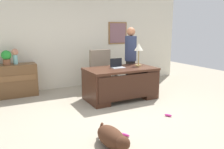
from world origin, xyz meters
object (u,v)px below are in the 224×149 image
at_px(person_standing, 131,58).
at_px(dog_toy_plush, 124,135).
at_px(desk, 121,82).
at_px(dog_toy_bone, 168,115).
at_px(armchair, 103,73).
at_px(dog_lying, 112,138).
at_px(vase_with_flowers, 15,55).
at_px(potted_plant, 6,57).
at_px(credenza, 8,81).
at_px(desk_lamp, 139,48).
at_px(laptop, 117,65).

height_order(person_standing, dog_toy_plush, person_standing).
xyz_separation_m(desk, dog_toy_bone, (0.26, -1.45, -0.39)).
height_order(armchair, dog_lying, armchair).
relative_size(vase_with_flowers, dog_toy_plush, 2.05).
distance_m(armchair, dog_lying, 3.23).
bearing_deg(potted_plant, credenza, -172.93).
bearing_deg(dog_toy_plush, desk_lamp, 51.17).
relative_size(dog_lying, dog_toy_plush, 4.17).
xyz_separation_m(desk, dog_lying, (-1.29, -2.01, -0.26)).
relative_size(person_standing, laptop, 5.45).
xyz_separation_m(person_standing, dog_toy_plush, (-1.60, -2.40, -0.88)).
height_order(desk, laptop, laptop).
distance_m(credenza, dog_lying, 3.66).
bearing_deg(armchair, credenza, 168.20).
bearing_deg(armchair, person_standing, -25.56).
height_order(credenza, vase_with_flowers, vase_with_flowers).
distance_m(armchair, person_standing, 0.88).
relative_size(desk_lamp, dog_toy_bone, 3.90).
height_order(dog_lying, dog_toy_plush, dog_lying).
bearing_deg(person_standing, dog_lying, -126.41).
xyz_separation_m(armchair, desk_lamp, (0.63, -0.84, 0.72)).
height_order(armchair, potted_plant, potted_plant).
bearing_deg(dog_toy_plush, dog_lying, -145.77).
bearing_deg(desk_lamp, vase_with_flowers, 154.49).
height_order(desk_lamp, potted_plant, desk_lamp).
bearing_deg(potted_plant, vase_with_flowers, -0.00).
distance_m(person_standing, desk_lamp, 0.60).
xyz_separation_m(desk_lamp, dog_toy_bone, (-0.32, -1.56, -1.19)).
bearing_deg(armchair, dog_lying, -112.64).
relative_size(armchair, laptop, 3.53).
bearing_deg(potted_plant, person_standing, -15.18).
distance_m(laptop, potted_plant, 2.75).
height_order(armchair, laptop, armchair).
distance_m(desk, vase_with_flowers, 2.74).
height_order(desk, armchair, armchair).
bearing_deg(desk_lamp, dog_lying, -131.25).
distance_m(vase_with_flowers, dog_toy_bone, 3.96).
bearing_deg(dog_toy_bone, person_standing, 79.21).
relative_size(credenza, dog_toy_plush, 7.22).
xyz_separation_m(person_standing, vase_with_flowers, (-2.88, 0.84, 0.16)).
xyz_separation_m(desk, potted_plant, (-2.44, 1.46, 0.61)).
xyz_separation_m(armchair, person_standing, (0.70, -0.34, 0.41)).
relative_size(desk, potted_plant, 4.71).
xyz_separation_m(credenza, dog_lying, (1.16, -3.46, -0.26)).
relative_size(desk, armchair, 1.50).
distance_m(desk, desk_lamp, 0.99).
xyz_separation_m(credenza, potted_plant, (0.01, 0.00, 0.61)).
bearing_deg(person_standing, vase_with_flowers, 163.81).
xyz_separation_m(armchair, potted_plant, (-2.39, 0.50, 0.53)).
distance_m(desk_lamp, potted_plant, 3.30).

